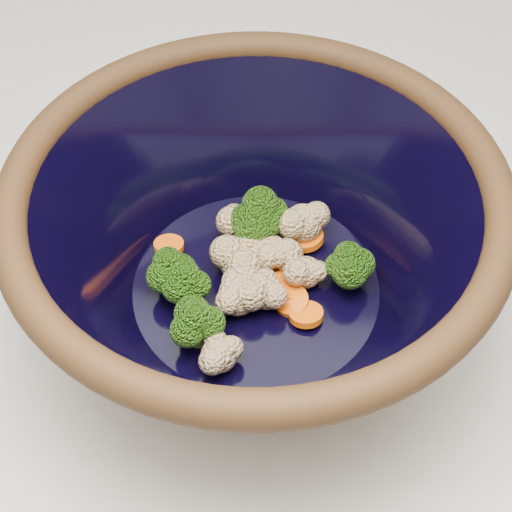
# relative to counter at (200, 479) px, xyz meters

# --- Properties ---
(counter) EXTENTS (1.20, 1.20, 0.90)m
(counter) POSITION_rel_counter_xyz_m (0.00, 0.00, 0.00)
(counter) COLOR beige
(counter) RESTS_ON ground
(mixing_bowl) EXTENTS (0.37, 0.37, 0.16)m
(mixing_bowl) POSITION_rel_counter_xyz_m (0.08, -0.02, 0.54)
(mixing_bowl) COLOR black
(mixing_bowl) RESTS_ON counter
(vegetable_pile) EXTENTS (0.18, 0.17, 0.06)m
(vegetable_pile) POSITION_rel_counter_xyz_m (0.08, -0.01, 0.51)
(vegetable_pile) COLOR #608442
(vegetable_pile) RESTS_ON mixing_bowl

